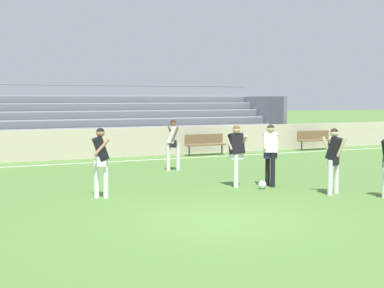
# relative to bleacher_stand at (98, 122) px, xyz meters

# --- Properties ---
(ground_plane) EXTENTS (160.00, 160.00, 0.00)m
(ground_plane) POSITION_rel_bleacher_stand_xyz_m (-1.56, -14.93, -1.34)
(ground_plane) COLOR #517A38
(field_line_sideline) EXTENTS (44.00, 0.12, 0.01)m
(field_line_sideline) POSITION_rel_bleacher_stand_xyz_m (-1.56, -4.22, -1.34)
(field_line_sideline) COLOR white
(field_line_sideline) RESTS_ON ground
(sideline_wall) EXTENTS (48.00, 0.16, 1.20)m
(sideline_wall) POSITION_rel_bleacher_stand_xyz_m (-1.56, -2.77, -0.74)
(sideline_wall) COLOR beige
(sideline_wall) RESTS_ON ground
(bleacher_stand) EXTENTS (17.85, 4.32, 3.11)m
(bleacher_stand) POSITION_rel_bleacher_stand_xyz_m (0.00, 0.00, 0.00)
(bleacher_stand) COLOR #9EA3AD
(bleacher_stand) RESTS_ON ground
(bench_far_left) EXTENTS (1.80, 0.40, 0.90)m
(bench_far_left) POSITION_rel_bleacher_stand_xyz_m (3.69, -3.57, -0.80)
(bench_far_left) COLOR brown
(bench_far_left) RESTS_ON ground
(bench_centre_sideline) EXTENTS (1.80, 0.40, 0.90)m
(bench_centre_sideline) POSITION_rel_bleacher_stand_xyz_m (9.45, -3.57, -0.80)
(bench_centre_sideline) COLOR brown
(bench_centre_sideline) RESTS_ON ground
(player_white_challenging) EXTENTS (0.64, 0.47, 1.72)m
(player_white_challenging) POSITION_rel_bleacher_stand_xyz_m (1.64, -11.77, -0.31)
(player_white_challenging) COLOR black
(player_white_challenging) RESTS_ON ground
(player_dark_deep_cover) EXTENTS (0.47, 0.57, 1.70)m
(player_dark_deep_cover) POSITION_rel_bleacher_stand_xyz_m (0.76, -11.42, -0.33)
(player_dark_deep_cover) COLOR white
(player_dark_deep_cover) RESTS_ON ground
(player_dark_on_ball) EXTENTS (0.52, 0.63, 1.68)m
(player_dark_on_ball) POSITION_rel_bleacher_stand_xyz_m (2.39, -13.52, -0.34)
(player_dark_on_ball) COLOR white
(player_dark_on_ball) RESTS_ON ground
(player_dark_wide_left) EXTENTS (0.49, 0.51, 1.72)m
(player_dark_wide_left) POSITION_rel_bleacher_stand_xyz_m (-3.09, -11.52, -0.31)
(player_dark_wide_left) COLOR white
(player_dark_wide_left) RESTS_ON ground
(player_white_pressing_high) EXTENTS (0.52, 0.61, 1.72)m
(player_white_pressing_high) POSITION_rel_bleacher_stand_xyz_m (0.51, -7.55, -0.31)
(player_white_pressing_high) COLOR white
(player_white_pressing_high) RESTS_ON ground
(soccer_ball) EXTENTS (0.22, 0.22, 0.22)m
(soccer_ball) POSITION_rel_bleacher_stand_xyz_m (1.22, -12.03, -1.23)
(soccer_ball) COLOR white
(soccer_ball) RESTS_ON ground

